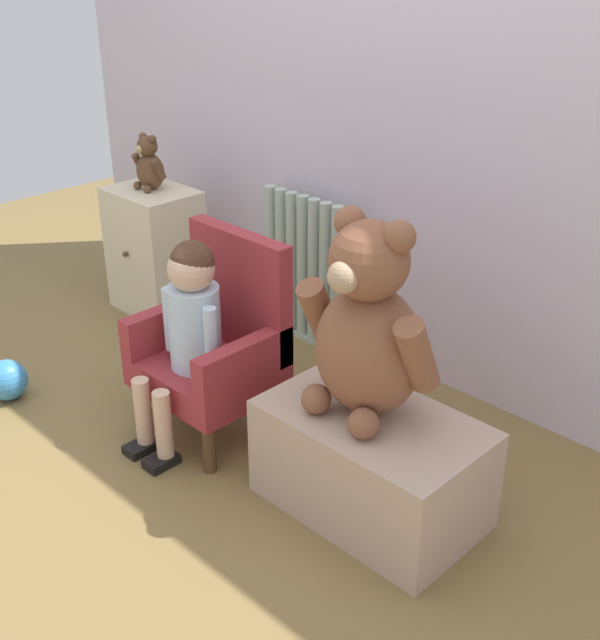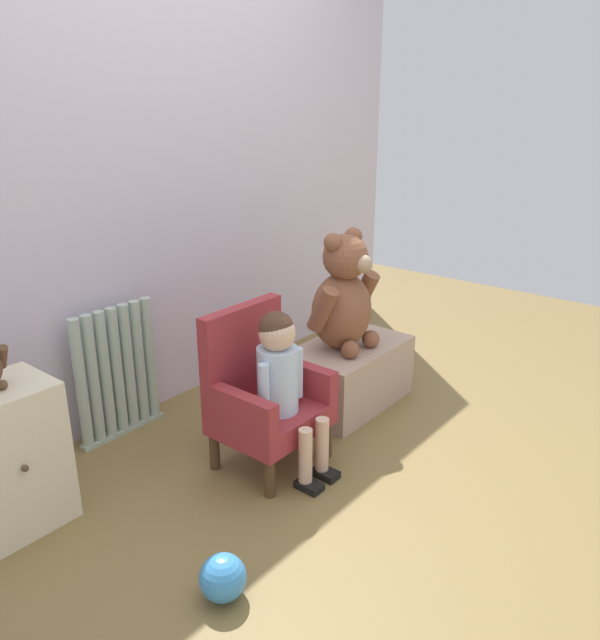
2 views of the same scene
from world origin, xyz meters
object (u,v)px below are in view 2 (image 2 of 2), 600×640
object	(u,v)px
small_dresser	(4,459)
low_bench	(349,374)
large_teddy_bear	(343,298)
toy_ball	(223,578)
child_armchair	(262,394)
radiator	(117,373)
child_figure	(282,371)

from	to	relation	value
small_dresser	low_bench	bearing A→B (deg)	-14.09
large_teddy_bear	toy_ball	bearing A→B (deg)	-159.95
child_armchair	large_teddy_bear	size ratio (longest dim) A/B	1.16
radiator	large_teddy_bear	world-z (taller)	large_teddy_bear
child_armchair	child_figure	size ratio (longest dim) A/B	0.97
low_bench	small_dresser	bearing A→B (deg)	165.91
small_dresser	low_bench	size ratio (longest dim) A/B	0.87
child_figure	low_bench	distance (m)	0.74
child_armchair	toy_ball	distance (m)	0.85
child_armchair	child_figure	distance (m)	0.18
small_dresser	toy_ball	bearing A→B (deg)	-74.56
toy_ball	radiator	bearing A→B (deg)	69.05
child_armchair	large_teddy_bear	xyz separation A→B (m)	(0.62, 0.03, 0.27)
child_armchair	small_dresser	bearing A→B (deg)	155.78
small_dresser	child_figure	size ratio (longest dim) A/B	0.79
child_figure	toy_ball	bearing A→B (deg)	-153.74
radiator	small_dresser	size ratio (longest dim) A/B	1.12
radiator	toy_ball	size ratio (longest dim) A/B	4.09
low_bench	large_teddy_bear	xyz separation A→B (m)	(-0.05, 0.01, 0.42)
low_bench	large_teddy_bear	size ratio (longest dim) A/B	1.09
child_figure	toy_ball	world-z (taller)	child_figure
large_teddy_bear	toy_ball	size ratio (longest dim) A/B	3.88
child_armchair	child_figure	xyz separation A→B (m)	(-0.00, -0.11, 0.14)
child_figure	large_teddy_bear	xyz separation A→B (m)	(0.62, 0.14, 0.13)
radiator	child_figure	distance (m)	0.83
radiator	small_dresser	distance (m)	0.71
radiator	toy_ball	distance (m)	1.21
toy_ball	child_armchair	bearing A→B (deg)	33.34
small_dresser	low_bench	world-z (taller)	small_dresser
low_bench	large_teddy_bear	world-z (taller)	large_teddy_bear
low_bench	toy_ball	xyz separation A→B (m)	(-1.34, -0.46, -0.08)
small_dresser	toy_ball	distance (m)	0.91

